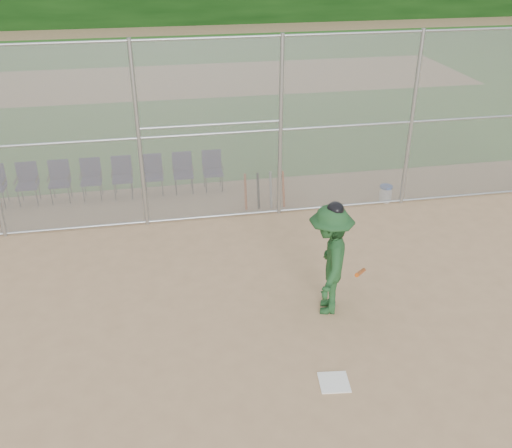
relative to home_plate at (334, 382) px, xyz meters
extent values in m
plane|color=tan|center=(-0.59, 0.54, -0.01)|extent=(100.00, 100.00, 0.00)
plane|color=#27601C|center=(-0.59, 18.54, 0.00)|extent=(100.00, 100.00, 0.00)
plane|color=tan|center=(-0.59, 18.54, 0.00)|extent=(24.00, 24.00, 0.00)
cube|color=gray|center=(-0.59, 5.54, 1.99)|extent=(16.00, 0.02, 4.00)
cylinder|color=#9EA3A8|center=(-0.59, 5.54, 3.94)|extent=(16.00, 0.05, 0.05)
cube|color=white|center=(0.00, 0.00, 0.00)|extent=(0.48, 0.48, 0.02)
imported|color=#1D4922|center=(0.41, 1.77, 0.98)|extent=(1.10, 1.44, 1.97)
ellipsoid|color=black|center=(0.41, 1.77, 1.93)|extent=(0.27, 0.30, 0.23)
cylinder|color=#CA4E13|center=(0.81, 1.37, 0.94)|extent=(0.46, 0.72, 0.42)
cylinder|color=white|center=(3.06, 5.69, 0.16)|extent=(0.29, 0.29, 0.35)
cylinder|color=#2549A3|center=(3.06, 5.69, 0.36)|extent=(0.31, 0.31, 0.05)
cylinder|color=#D84C14|center=(-0.31, 5.92, 0.41)|extent=(0.06, 0.21, 0.85)
cylinder|color=black|center=(-0.01, 5.92, 0.41)|extent=(0.06, 0.24, 0.84)
cylinder|color=#B2B2B7|center=(0.29, 5.92, 0.41)|extent=(0.06, 0.27, 0.84)
cylinder|color=#D84C14|center=(0.59, 5.92, 0.41)|extent=(0.06, 0.30, 0.83)
camera|label=1|loc=(-2.26, -5.94, 5.92)|focal=40.00mm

